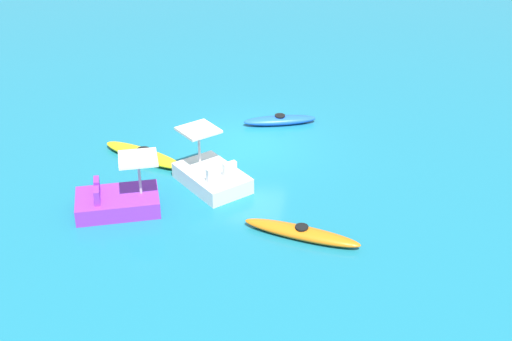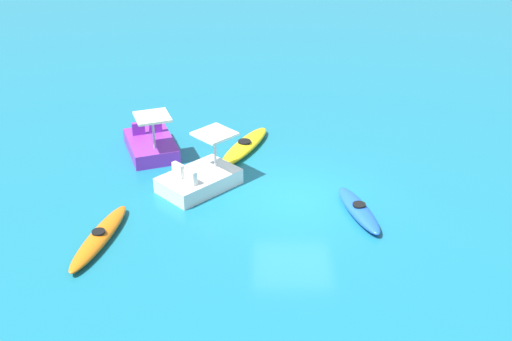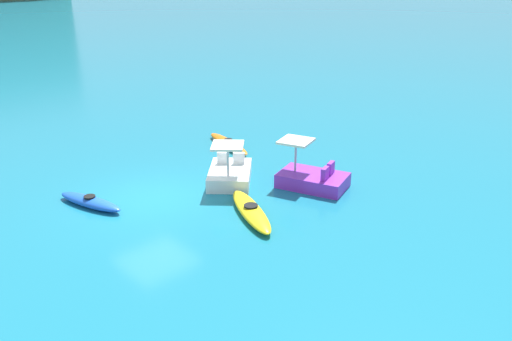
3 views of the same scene
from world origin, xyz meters
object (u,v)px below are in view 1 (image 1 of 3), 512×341
(kayak_blue, at_px, (280,120))
(pedal_boat_white, at_px, (212,175))
(pedal_boat_purple, at_px, (118,200))
(kayak_yellow, at_px, (144,155))
(kayak_orange, at_px, (302,233))

(kayak_blue, relative_size, pedal_boat_white, 1.00)
(pedal_boat_purple, distance_m, pedal_boat_white, 3.04)
(pedal_boat_white, bearing_deg, kayak_yellow, -117.82)
(kayak_yellow, height_order, pedal_boat_white, pedal_boat_white)
(pedal_boat_purple, relative_size, pedal_boat_white, 1.00)
(kayak_orange, xyz_separation_m, pedal_boat_white, (-2.53, -3.03, 0.17))
(kayak_blue, relative_size, kayak_orange, 0.81)
(kayak_blue, distance_m, pedal_boat_white, 5.04)
(kayak_blue, height_order, pedal_boat_purple, pedal_boat_purple)
(kayak_blue, xyz_separation_m, pedal_boat_white, (4.77, -1.61, 0.17))
(kayak_yellow, xyz_separation_m, kayak_orange, (3.90, 5.63, -0.00))
(kayak_blue, xyz_separation_m, pedal_boat_purple, (6.62, -4.03, 0.17))
(kayak_yellow, distance_m, kayak_blue, 5.41)
(kayak_yellow, height_order, pedal_boat_purple, pedal_boat_purple)
(kayak_yellow, relative_size, kayak_orange, 0.97)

